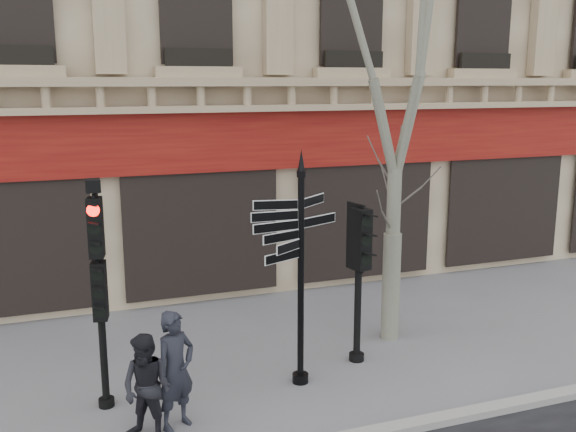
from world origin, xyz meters
The scene contains 7 objects.
ground centered at (0.00, 0.00, 0.00)m, with size 80.00×80.00×0.00m, color slate.
fingerpost centered at (0.64, 0.51, 2.59)m, with size 1.93×1.93×3.85m.
traffic_signal_main centered at (-2.43, 0.78, 2.21)m, with size 0.43×0.34×3.50m.
traffic_signal_secondary centered at (1.88, 0.96, 1.93)m, with size 0.52×0.41×2.76m.
plane_tree centered at (2.93, 1.68, 5.62)m, with size 3.01×3.01×8.01m.
pedestrian_a centered at (-1.52, -0.18, 0.87)m, with size 0.63×0.42×1.74m, color black.
pedestrian_b centered at (-1.95, -0.39, 0.76)m, with size 0.74×0.58×1.53m, color black.
Camera 1 is at (-2.89, -8.61, 4.86)m, focal length 40.00 mm.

